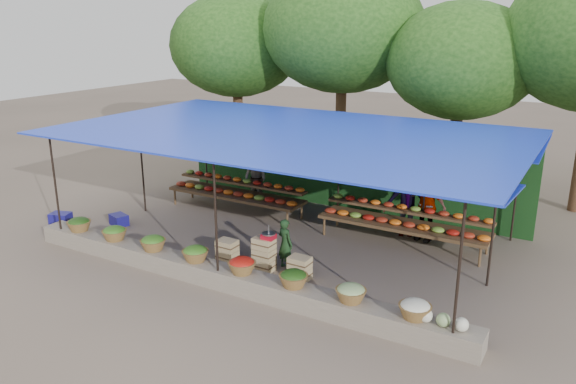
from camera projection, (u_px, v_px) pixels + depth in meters
The scene contains 16 objects.
ground at pixel (288, 242), 14.03m from camera, with size 60.00×60.00×0.00m, color brown.
stone_curb at pixel (223, 277), 11.70m from camera, with size 10.60×0.55×0.40m, color #6D6557.
stall_canopy at pixel (290, 137), 13.31m from camera, with size 10.80×6.60×2.82m.
produce_baskets at pixel (218, 259), 11.64m from camera, with size 8.98×0.58×0.34m.
netting_backdrop at pixel (342, 167), 16.27m from camera, with size 10.60×0.06×2.50m, color #1D4C1B.
tree_row at pixel (400, 41), 17.45m from camera, with size 16.51×5.50×7.12m.
fruit_table_left at pixel (237, 191), 16.16m from camera, with size 4.21×0.95×0.93m.
fruit_table_right at pixel (404, 221), 13.78m from camera, with size 4.21×0.95×0.93m.
crate_counter at pixel (263, 257), 12.39m from camera, with size 2.36×0.35×0.77m.
weighing_scale at pixel (269, 236), 12.16m from camera, with size 0.29×0.29×0.31m.
vendor_seated at pixel (285, 244), 12.43m from camera, with size 0.42×0.28×1.15m, color #19381A.
customer_left at pixel (255, 179), 16.62m from camera, with size 0.79×0.61×1.62m, color slate.
customer_mid at pixel (408, 201), 14.21m from camera, with size 1.20×0.69×1.86m, color slate.
customer_right at pixel (426, 206), 13.94m from camera, with size 1.06×0.44×1.81m, color slate.
blue_crate_front at pixel (61, 218), 15.25m from camera, with size 0.52×0.38×0.31m, color navy.
blue_crate_back at pixel (119, 220), 15.18m from camera, with size 0.49×0.35×0.29m, color navy.
Camera 1 is at (6.51, -11.30, 5.32)m, focal length 35.00 mm.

